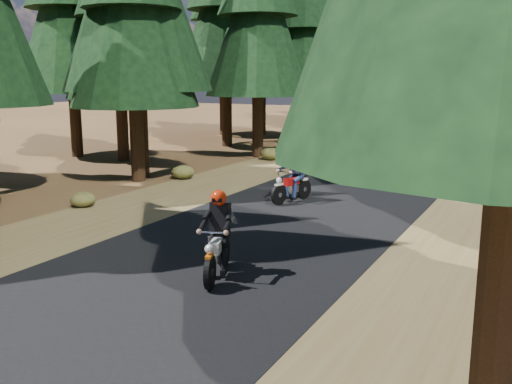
% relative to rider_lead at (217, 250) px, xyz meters
% --- Properties ---
extents(ground, '(120.00, 120.00, 0.00)m').
position_rel_rider_lead_xyz_m(ground, '(-0.62, 1.27, -0.56)').
color(ground, '#4D331B').
rests_on(ground, ground).
extents(road, '(6.00, 100.00, 0.01)m').
position_rel_rider_lead_xyz_m(road, '(-0.62, 6.27, -0.55)').
color(road, black).
rests_on(road, ground).
extents(shoulder_l, '(3.20, 100.00, 0.01)m').
position_rel_rider_lead_xyz_m(shoulder_l, '(-5.22, 6.27, -0.55)').
color(shoulder_l, brown).
rests_on(shoulder_l, ground).
extents(shoulder_r, '(3.20, 100.00, 0.01)m').
position_rel_rider_lead_xyz_m(shoulder_r, '(3.98, 6.27, -0.55)').
color(shoulder_r, brown).
rests_on(shoulder_r, ground).
extents(understory_shrubs, '(14.78, 31.04, 0.70)m').
position_rel_rider_lead_xyz_m(understory_shrubs, '(1.00, 9.68, -0.27)').
color(understory_shrubs, '#474C1E').
rests_on(understory_shrubs, ground).
extents(rider_lead, '(1.11, 1.93, 1.65)m').
position_rel_rider_lead_xyz_m(rider_lead, '(0.00, 0.00, 0.00)').
color(rider_lead, silver).
rests_on(rider_lead, road).
extents(rider_follow, '(1.02, 1.91, 1.63)m').
position_rel_rider_lead_xyz_m(rider_follow, '(-1.47, 6.72, -0.01)').
color(rider_follow, maroon).
rests_on(rider_follow, road).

